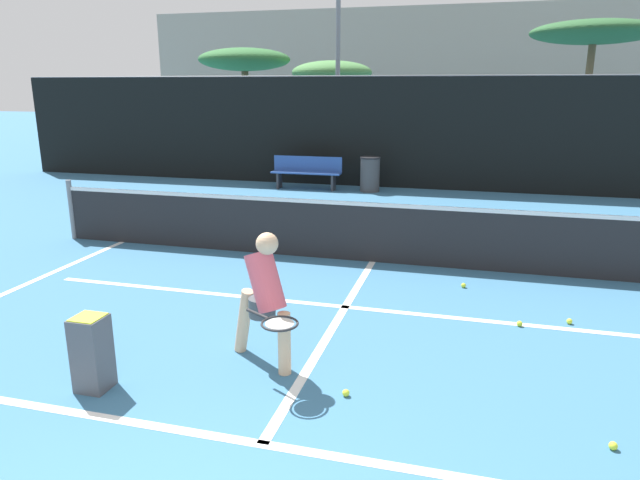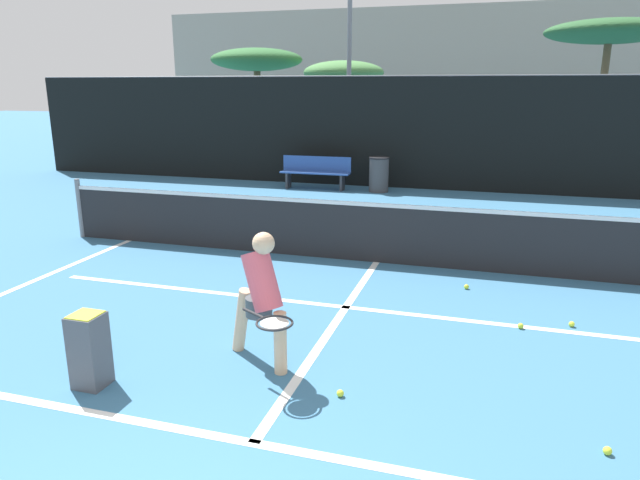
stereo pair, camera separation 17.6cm
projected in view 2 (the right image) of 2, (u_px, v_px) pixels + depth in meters
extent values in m
cube|color=white|center=(253.00, 443.00, 4.44)|extent=(11.00, 0.10, 0.01)
cube|color=white|center=(346.00, 307.00, 7.16)|extent=(8.25, 0.10, 0.01)
cube|color=white|center=(336.00, 322.00, 6.71)|extent=(0.10, 4.92, 0.01)
cube|color=white|center=(25.00, 285.00, 7.96)|extent=(0.10, 5.92, 0.01)
cylinder|color=slate|center=(80.00, 208.00, 10.37)|extent=(0.09, 0.09, 1.07)
cube|color=#232326|center=(377.00, 233.00, 8.86)|extent=(11.00, 0.02, 0.95)
cube|color=white|center=(378.00, 205.00, 8.75)|extent=(11.00, 0.03, 0.06)
cube|color=black|center=(429.00, 134.00, 14.96)|extent=(24.00, 0.06, 2.91)
cylinder|color=slate|center=(432.00, 76.00, 14.57)|extent=(24.00, 0.04, 0.04)
cylinder|color=#DBAD84|center=(280.00, 343.00, 5.45)|extent=(0.13, 0.13, 0.62)
cylinder|color=#DBAD84|center=(242.00, 320.00, 5.87)|extent=(0.31, 0.25, 0.72)
cylinder|color=#3F474C|center=(259.00, 307.00, 5.60)|extent=(0.26, 0.26, 0.19)
cylinder|color=#E55966|center=(262.00, 281.00, 5.48)|extent=(0.46, 0.38, 0.67)
sphere|color=#DBAD84|center=(263.00, 243.00, 5.35)|extent=(0.21, 0.21, 0.21)
cylinder|color=#262628|center=(253.00, 313.00, 5.30)|extent=(0.28, 0.17, 0.03)
torus|color=#262628|center=(275.00, 323.00, 5.08)|extent=(0.47, 0.47, 0.02)
cylinder|color=beige|center=(275.00, 323.00, 5.08)|extent=(0.35, 0.35, 0.01)
sphere|color=#D1E033|center=(466.00, 287.00, 7.79)|extent=(0.07, 0.07, 0.07)
sphere|color=#D1E033|center=(340.00, 393.00, 5.10)|extent=(0.07, 0.07, 0.07)
sphere|color=#D1E033|center=(245.00, 316.00, 6.80)|extent=(0.07, 0.07, 0.07)
sphere|color=#D1E033|center=(607.00, 451.00, 4.30)|extent=(0.07, 0.07, 0.07)
sphere|color=#D1E033|center=(572.00, 324.00, 6.57)|extent=(0.07, 0.07, 0.07)
sphere|color=#D1E033|center=(521.00, 326.00, 6.52)|extent=(0.07, 0.07, 0.07)
cube|color=#4C4C51|center=(89.00, 351.00, 5.21)|extent=(0.28, 0.28, 0.70)
cube|color=#D1E033|center=(85.00, 317.00, 5.13)|extent=(0.25, 0.25, 0.06)
cube|color=#2D519E|center=(315.00, 173.00, 15.20)|extent=(1.89, 0.39, 0.04)
cube|color=#2D519E|center=(317.00, 164.00, 15.31)|extent=(1.88, 0.07, 0.42)
cube|color=#333338|center=(288.00, 180.00, 15.46)|extent=(0.06, 0.32, 0.44)
cube|color=#333338|center=(342.00, 182.00, 15.06)|extent=(0.06, 0.32, 0.44)
cylinder|color=#3F3F42|center=(379.00, 175.00, 14.84)|extent=(0.50, 0.50, 0.86)
cylinder|color=black|center=(379.00, 158.00, 14.72)|extent=(0.53, 0.53, 0.04)
cube|color=black|center=(505.00, 157.00, 18.45)|extent=(1.62, 4.05, 0.92)
cube|color=#1E2328|center=(507.00, 133.00, 18.07)|extent=(1.36, 2.43, 0.61)
cylinder|color=black|center=(526.00, 158.00, 19.49)|extent=(0.18, 0.60, 0.60)
cylinder|color=black|center=(530.00, 168.00, 17.10)|extent=(0.18, 0.60, 0.60)
cylinder|color=slate|center=(349.00, 58.00, 19.58)|extent=(0.16, 0.16, 7.19)
cylinder|color=brown|center=(258.00, 111.00, 23.44)|extent=(0.28, 0.28, 3.35)
ellipsoid|color=#2D6633|center=(257.00, 60.00, 22.91)|extent=(3.68, 3.68, 0.90)
cylinder|color=brown|center=(601.00, 100.00, 22.22)|extent=(0.28, 0.28, 4.31)
ellipsoid|color=#28562D|center=(610.00, 31.00, 21.56)|extent=(4.75, 4.75, 0.90)
cylinder|color=brown|center=(343.00, 119.00, 22.45)|extent=(0.28, 0.28, 2.82)
ellipsoid|color=#477F42|center=(344.00, 73.00, 21.99)|extent=(3.10, 3.10, 0.90)
cube|color=gray|center=(468.00, 71.00, 32.25)|extent=(36.00, 2.40, 6.91)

